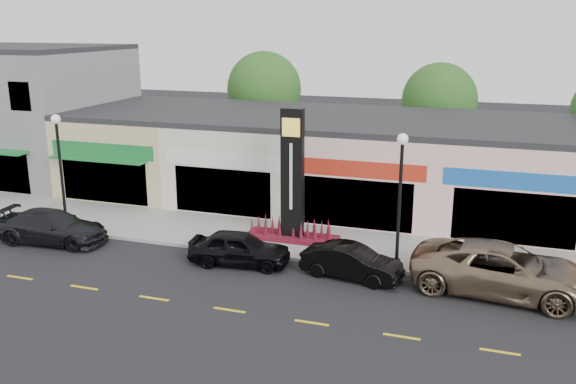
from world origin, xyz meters
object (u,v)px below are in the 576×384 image
Objects in this scene: lamp_east_near at (400,187)px; car_dark_sedan at (52,227)px; pylon_sign at (292,195)px; car_black_sedan at (240,248)px; car_gold_suv at (503,270)px; lamp_west_near at (60,160)px; car_black_conv at (352,262)px.

car_dark_sedan is at bearing -173.58° from lamp_east_near.
pylon_sign is 1.42× the size of car_black_sedan.
pylon_sign is at bearing -27.71° from car_black_sedan.
car_gold_suv is (19.44, 0.72, 0.18)m from car_dark_sedan.
pylon_sign is at bearing 8.77° from lamp_west_near.
car_gold_suv is at bearing -77.01° from car_black_conv.
car_dark_sedan is 9.13m from car_black_sedan.
lamp_west_near is 16.00m from lamp_east_near.
car_black_sedan is at bearing -92.65° from car_dark_sedan.
car_dark_sedan is (-15.39, -1.73, -2.73)m from lamp_east_near.
lamp_east_near reaches higher than car_gold_suv.
car_black_conv is at bearing 99.48° from car_gold_suv.
pylon_sign reaches higher than car_gold_suv.
car_gold_suv is at bearing -91.97° from car_dark_sedan.
car_black_sedan is at bearing 100.47° from car_black_conv.
pylon_sign reaches higher than car_black_conv.
pylon_sign reaches higher than car_black_sedan.
car_black_conv is at bearing -94.79° from car_black_sedan.
lamp_east_near is at bearing 0.00° from lamp_west_near.
car_gold_suv reaches higher than car_black_sedan.
car_dark_sedan is at bearing -70.65° from lamp_west_near.
car_dark_sedan is 1.22× the size of car_black_sedan.
pylon_sign is (11.00, 1.70, -1.20)m from lamp_west_near.
lamp_east_near is 4.90m from car_gold_suv.
lamp_west_near is 11.19m from pylon_sign.
car_dark_sedan reaches higher than car_black_sedan.
lamp_west_near and lamp_east_near have the same top height.
pylon_sign is (-5.00, 1.70, -1.20)m from lamp_east_near.
lamp_east_near is at bearing -82.66° from car_black_sedan.
car_black_conv is at bearing -41.86° from pylon_sign.
lamp_east_near reaches higher than car_black_sedan.
car_black_sedan reaches higher than car_black_conv.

